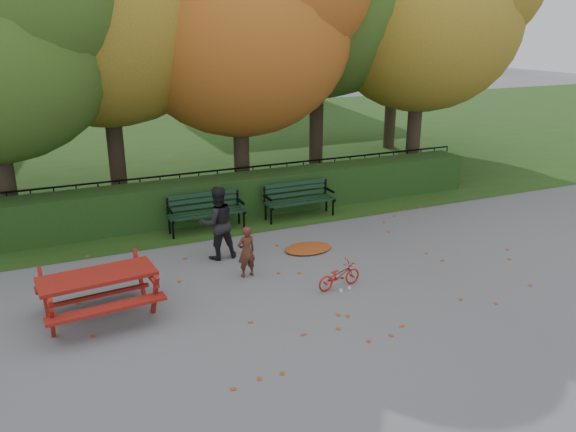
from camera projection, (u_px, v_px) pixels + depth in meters
name	position (u px, v px, depth m)	size (l,w,h in m)	color
ground	(328.00, 282.00, 10.62)	(90.00, 90.00, 0.00)	slate
grass_strip	(167.00, 145.00, 22.72)	(90.00, 90.00, 0.00)	#213813
building_right	(237.00, 2.00, 35.97)	(9.00, 6.00, 12.00)	#B3A48C
hedge	(246.00, 194.00, 14.35)	(13.00, 0.90, 1.00)	black
iron_fence	(236.00, 185.00, 15.03)	(14.00, 0.04, 1.02)	black
tree_c	(253.00, 16.00, 14.53)	(6.30, 6.00, 8.00)	black
tree_e	(437.00, 8.00, 16.47)	(6.09, 5.80, 8.16)	black
tree_g	(408.00, 3.00, 20.52)	(6.30, 6.00, 8.55)	black
bench_left	(205.00, 209.00, 13.15)	(1.80, 0.57, 0.88)	black
bench_right	(298.00, 197.00, 14.07)	(1.80, 0.57, 0.88)	black
picnic_table	(98.00, 284.00, 9.14)	(1.96, 1.64, 0.89)	maroon
leaf_pile	(308.00, 248.00, 12.12)	(1.05, 0.73, 0.07)	maroon
leaf_scatter	(320.00, 276.00, 10.87)	(9.00, 5.70, 0.01)	maroon
child	(246.00, 252.00, 10.71)	(0.37, 0.24, 1.02)	#472216
adult	(218.00, 223.00, 11.49)	(0.75, 0.58, 1.54)	black
bicycle	(339.00, 275.00, 10.32)	(0.32, 0.92, 0.48)	#AE1B10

